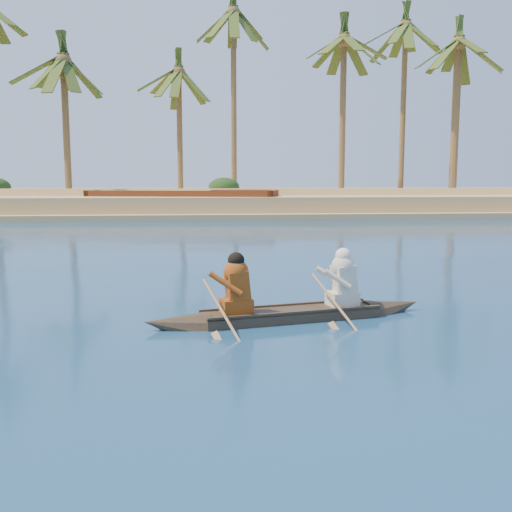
{
  "coord_description": "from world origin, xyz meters",
  "views": [
    {
      "loc": [
        -9.5,
        -9.81,
        2.22
      ],
      "look_at": [
        -8.33,
        1.33,
        0.75
      ],
      "focal_mm": 40.0,
      "sensor_mm": 36.0,
      "label": 1
    }
  ],
  "objects": [
    {
      "name": "canoe",
      "position": [
        -8.0,
        -0.9,
        0.25
      ],
      "size": [
        4.76,
        1.6,
        1.3
      ],
      "rotation": [
        0.0,
        0.0,
        0.21
      ],
      "color": "#403123",
      "rests_on": "ground"
    },
    {
      "name": "shrub_cluster",
      "position": [
        0.0,
        31.5,
        1.2
      ],
      "size": [
        100.0,
        6.0,
        2.4
      ],
      "primitive_type": null,
      "color": "black",
      "rests_on": "ground"
    },
    {
      "name": "sandy_embankment",
      "position": [
        0.0,
        46.89,
        0.53
      ],
      "size": [
        150.0,
        51.0,
        1.5
      ],
      "color": "tan",
      "rests_on": "ground"
    },
    {
      "name": "barge_mid",
      "position": [
        -10.25,
        27.0,
        0.69
      ],
      "size": [
        12.34,
        6.58,
        1.96
      ],
      "rotation": [
        0.0,
        0.0,
        -0.24
      ],
      "color": "#612E14",
      "rests_on": "ground"
    },
    {
      "name": "palm_grove",
      "position": [
        0.0,
        35.0,
        8.0
      ],
      "size": [
        110.0,
        14.0,
        16.0
      ],
      "primitive_type": null,
      "color": "#374E1B",
      "rests_on": "ground"
    }
  ]
}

